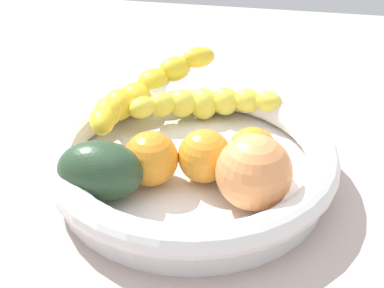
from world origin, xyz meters
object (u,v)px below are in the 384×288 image
object	(u,v)px
orange_front	(253,150)
fruit_bowl	(192,161)
orange_mid_right	(205,156)
avocado_dark	(100,171)
peach_blush	(254,172)
banana_draped_left	(142,92)
orange_mid_left	(151,159)
banana_draped_right	(204,103)

from	to	relation	value
orange_front	fruit_bowl	bearing A→B (deg)	94.10
orange_mid_right	avocado_dark	size ratio (longest dim) A/B	0.65
peach_blush	banana_draped_left	bearing A→B (deg)	44.99
orange_mid_left	avocado_dark	world-z (taller)	avocado_dark
banana_draped_left	orange_mid_right	distance (cm)	15.63
banana_draped_right	orange_mid_right	size ratio (longest dim) A/B	3.31
fruit_bowl	banana_draped_left	world-z (taller)	banana_draped_left
banana_draped_right	orange_mid_right	distance (cm)	12.50
banana_draped_right	avocado_dark	bearing A→B (deg)	155.46
orange_mid_right	avocado_dark	distance (cm)	11.02
orange_mid_left	peach_blush	xyz separation A→B (cm)	(-1.82, -10.91, 0.90)
banana_draped_left	orange_mid_left	distance (cm)	14.33
peach_blush	avocado_dark	world-z (taller)	peach_blush
fruit_bowl	peach_blush	world-z (taller)	peach_blush
orange_front	orange_mid_right	xyz separation A→B (cm)	(-2.41, 4.90, 0.17)
orange_front	orange_mid_right	bearing A→B (deg)	116.16
banana_draped_right	peach_blush	distance (cm)	17.45
banana_draped_left	orange_mid_right	world-z (taller)	banana_draped_left
banana_draped_right	orange_mid_right	xyz separation A→B (cm)	(-12.33, -2.04, 0.37)
fruit_bowl	banana_draped_right	size ratio (longest dim) A/B	1.68
fruit_bowl	orange_mid_right	bearing A→B (deg)	-138.67
orange_mid_left	peach_blush	size ratio (longest dim) A/B	0.76
banana_draped_right	orange_mid_left	distance (cm)	14.31
orange_mid_left	banana_draped_left	bearing A→B (deg)	18.31
banana_draped_left	orange_mid_left	bearing A→B (deg)	-161.69
banana_draped_right	orange_front	bearing A→B (deg)	-145.01
orange_front	avocado_dark	bearing A→B (deg)	116.16
fruit_bowl	banana_draped_left	distance (cm)	13.32
orange_mid_left	banana_draped_right	bearing A→B (deg)	-13.80
banana_draped_left	orange_mid_right	size ratio (longest dim) A/B	4.07
orange_front	avocado_dark	distance (cm)	16.48
orange_front	avocado_dark	size ratio (longest dim) A/B	0.61
banana_draped_left	orange_mid_right	bearing A→B (deg)	-140.40
banana_draped_right	orange_front	distance (cm)	12.11
fruit_bowl	orange_mid_left	world-z (taller)	orange_mid_left
orange_mid_right	avocado_dark	xyz separation A→B (cm)	(-4.86, 9.89, 0.22)
banana_draped_left	banana_draped_right	bearing A→B (deg)	-87.87
orange_mid_right	peach_blush	world-z (taller)	peach_blush
banana_draped_left	orange_mid_right	xyz separation A→B (cm)	(-12.03, -9.96, -0.57)
orange_mid_left	orange_mid_right	size ratio (longest dim) A/B	1.02
peach_blush	avocado_dark	xyz separation A→B (cm)	(-1.48, 15.34, -0.73)
banana_draped_right	orange_mid_left	world-z (taller)	orange_mid_left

